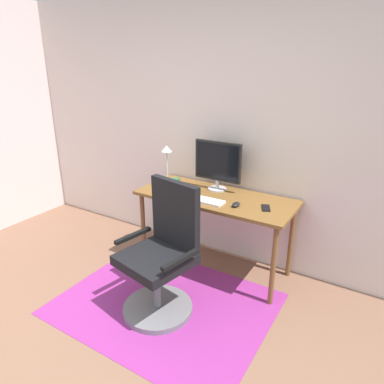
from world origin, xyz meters
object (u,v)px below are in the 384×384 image
computer_mouse (236,204)px  office_chair (162,262)px  cell_phone (266,208)px  coffee_cup (176,183)px  monitor (218,163)px  keyboard (201,199)px  desk (215,204)px  desk_lamp (167,157)px

computer_mouse → office_chair: office_chair is taller
cell_phone → coffee_cup: bearing=153.1°
monitor → computer_mouse: size_ratio=4.55×
keyboard → office_chair: bearing=-91.4°
computer_mouse → coffee_cup: 0.73m
desk → computer_mouse: 0.31m
computer_mouse → cell_phone: (0.24, 0.09, -0.01)m
coffee_cup → computer_mouse: bearing=-10.7°
monitor → coffee_cup: monitor is taller
monitor → computer_mouse: bearing=-40.9°
keyboard → cell_phone: bearing=13.1°
office_chair → monitor: bearing=101.2°
desk → coffee_cup: bearing=178.6°
monitor → office_chair: monitor is taller
desk → computer_mouse: size_ratio=14.18×
monitor → keyboard: (0.01, -0.33, -0.26)m
keyboard → coffee_cup: bearing=156.0°
computer_mouse → cell_phone: bearing=20.9°
desk → cell_phone: 0.51m
cell_phone → desk_lamp: desk_lamp is taller
desk → cell_phone: cell_phone is taller
keyboard → cell_phone: (0.56, 0.13, -0.00)m
cell_phone → office_chair: 0.98m
computer_mouse → coffee_cup: bearing=169.3°
cell_phone → desk_lamp: size_ratio=0.35×
computer_mouse → desk: bearing=155.1°
monitor → coffee_cup: bearing=-157.7°
desk → desk_lamp: 0.68m
desk_lamp → office_chair: size_ratio=0.37×
cell_phone → office_chair: bearing=-152.5°
keyboard → desk_lamp: 0.63m
computer_mouse → monitor: bearing=139.1°
coffee_cup → cell_phone: coffee_cup is taller
monitor → desk_lamp: (-0.51, -0.12, 0.02)m
desk → office_chair: size_ratio=1.36×
coffee_cup → office_chair: office_chair is taller
monitor → keyboard: monitor is taller
keyboard → desk_lamp: size_ratio=1.08×
keyboard → computer_mouse: size_ratio=4.13×
monitor → cell_phone: bearing=-19.2°
desk_lamp → office_chair: 1.13m
desk → cell_phone: bearing=-3.8°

